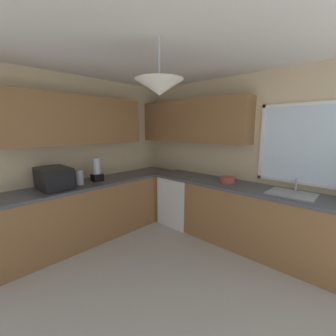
# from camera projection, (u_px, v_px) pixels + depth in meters

# --- Properties ---
(ground_plane) EXTENTS (8.47, 8.47, 0.00)m
(ground_plane) POSITION_uv_depth(u_px,v_px,m) (161.00, 290.00, 2.38)
(ground_plane) COLOR #B7B2A8
(room_shell) EXTENTS (3.97, 3.74, 2.53)m
(room_shell) POSITION_uv_depth(u_px,v_px,m) (148.00, 120.00, 3.00)
(room_shell) COLOR beige
(room_shell) RESTS_ON ground_plane
(counter_run_left) EXTENTS (0.65, 3.35, 0.88)m
(counter_run_left) POSITION_uv_depth(u_px,v_px,m) (85.00, 212.00, 3.39)
(counter_run_left) COLOR olive
(counter_run_left) RESTS_ON ground_plane
(counter_run_back) EXTENTS (3.06, 0.65, 0.88)m
(counter_run_back) POSITION_uv_depth(u_px,v_px,m) (244.00, 216.00, 3.24)
(counter_run_back) COLOR olive
(counter_run_back) RESTS_ON ground_plane
(dishwasher) EXTENTS (0.60, 0.60, 0.84)m
(dishwasher) POSITION_uv_depth(u_px,v_px,m) (181.00, 200.00, 4.00)
(dishwasher) COLOR white
(dishwasher) RESTS_ON ground_plane
(microwave) EXTENTS (0.48, 0.36, 0.29)m
(microwave) POSITION_uv_depth(u_px,v_px,m) (54.00, 178.00, 3.00)
(microwave) COLOR black
(microwave) RESTS_ON counter_run_left
(kettle) EXTENTS (0.12, 0.12, 0.21)m
(kettle) POSITION_uv_depth(u_px,v_px,m) (79.00, 177.00, 3.23)
(kettle) COLOR #B7B7BC
(kettle) RESTS_ON counter_run_left
(sink_assembly) EXTENTS (0.53, 0.40, 0.19)m
(sink_assembly) POSITION_uv_depth(u_px,v_px,m) (292.00, 193.00, 2.77)
(sink_assembly) COLOR #9EA0A5
(sink_assembly) RESTS_ON counter_run_back
(bowl) EXTENTS (0.22, 0.22, 0.09)m
(bowl) POSITION_uv_depth(u_px,v_px,m) (228.00, 180.00, 3.34)
(bowl) COLOR #B74C42
(bowl) RESTS_ON counter_run_back
(blender_appliance) EXTENTS (0.15, 0.15, 0.36)m
(blender_appliance) POSITION_uv_depth(u_px,v_px,m) (97.00, 171.00, 3.44)
(blender_appliance) COLOR black
(blender_appliance) RESTS_ON counter_run_left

